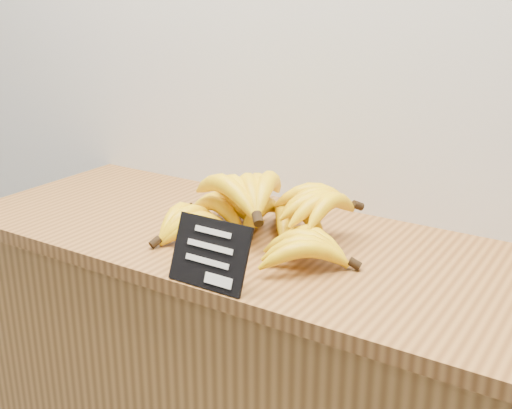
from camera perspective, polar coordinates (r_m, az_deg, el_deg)
The scene contains 3 objects.
counter_top at distance 1.36m, azimuth 1.13°, elevation -3.61°, with size 1.42×0.54×0.03m, color #925F2D.
chalkboard_sign at distance 1.13m, azimuth -4.15°, elevation -4.38°, with size 0.15×0.01×0.12m, color black.
banana_pile at distance 1.34m, azimuth 0.25°, elevation -0.78°, with size 0.48×0.34×0.13m.
Camera 1 is at (0.45, 1.68, 1.44)m, focal length 45.00 mm.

